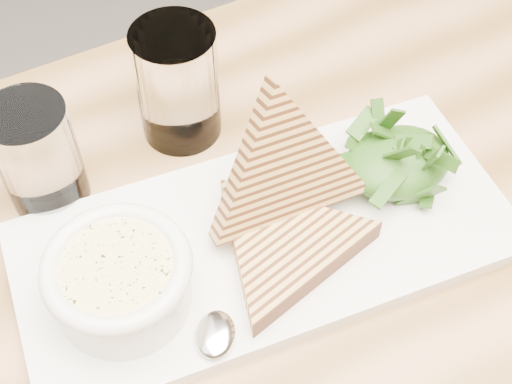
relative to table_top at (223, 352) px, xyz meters
name	(u,v)px	position (x,y,z in m)	size (l,w,h in m)	color
table_top	(223,352)	(0.00, 0.00, 0.00)	(1.10, 0.73, 0.04)	#AE7D52
table_leg_br	(432,172)	(0.50, 0.32, -0.39)	(0.06, 0.06, 0.74)	#AE7D52
platter	(266,239)	(0.07, 0.07, 0.03)	(0.42, 0.19, 0.02)	white
soup_bowl	(122,286)	(-0.06, 0.06, 0.06)	(0.11, 0.11, 0.04)	white
soup	(117,268)	(-0.06, 0.06, 0.08)	(0.09, 0.09, 0.01)	#E8DC8D
bowl_rim	(116,267)	(-0.06, 0.06, 0.08)	(0.11, 0.11, 0.01)	white
sandwich_flat	(285,246)	(0.08, 0.04, 0.05)	(0.16, 0.16, 0.02)	tan
sandwich_lean	(285,171)	(0.09, 0.08, 0.09)	(0.16, 0.16, 0.09)	tan
salad_base	(397,162)	(0.20, 0.08, 0.05)	(0.10, 0.08, 0.04)	#1C4514
arugula_pile	(398,156)	(0.20, 0.08, 0.06)	(0.11, 0.10, 0.05)	#2C5214
spoon_bowl	(215,334)	(-0.01, 0.00, 0.04)	(0.03, 0.04, 0.01)	silver
glass_near	(38,156)	(-0.08, 0.20, 0.07)	(0.07, 0.07, 0.11)	white
glass_far	(178,84)	(0.05, 0.22, 0.08)	(0.08, 0.08, 0.12)	white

